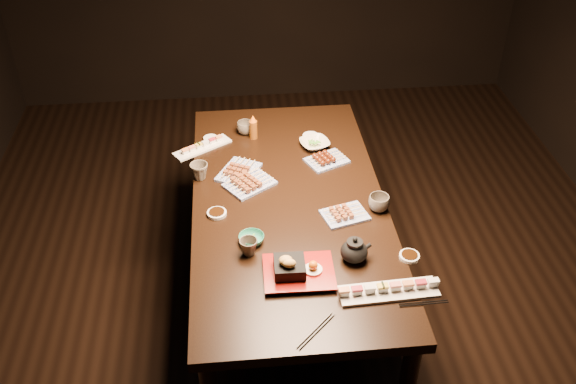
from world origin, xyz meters
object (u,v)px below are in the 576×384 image
object	(u,v)px
sushi_platter_near	(389,288)
teacup_far_left	(199,171)
condiment_bottle	(253,127)
teacup_mid_right	(379,203)
yakitori_plate_right	(345,212)
yakitori_plate_left	(238,169)
sushi_platter_far	(202,145)
teapot	(354,249)
yakitori_plate_center	(249,181)
edamame_bowl_cream	(315,144)
tempura_tray	(299,266)
edamame_bowl_green	(251,239)
teacup_far_right	(245,128)
teacup_near_left	(249,247)
dining_table	(289,261)

from	to	relation	value
sushi_platter_near	teacup_far_left	size ratio (longest dim) A/B	4.44
condiment_bottle	teacup_mid_right	bearing A→B (deg)	-51.92
yakitori_plate_right	yakitori_plate_left	xyz separation A→B (m)	(-0.47, 0.39, 0.00)
sushi_platter_far	teapot	world-z (taller)	teapot
teacup_far_left	teapot	world-z (taller)	teapot
sushi_platter_near	yakitori_plate_center	size ratio (longest dim) A/B	1.76
edamame_bowl_cream	tempura_tray	distance (m)	0.98
yakitori_plate_center	edamame_bowl_green	distance (m)	0.42
sushi_platter_near	teacup_far_left	distance (m)	1.14
yakitori_plate_left	edamame_bowl_cream	distance (m)	0.46
tempura_tray	sushi_platter_far	bearing A→B (deg)	113.09
yakitori_plate_right	teapot	size ratio (longest dim) A/B	1.46
yakitori_plate_left	teacup_mid_right	world-z (taller)	teacup_mid_right
sushi_platter_far	edamame_bowl_cream	world-z (taller)	sushi_platter_far
sushi_platter_far	yakitori_plate_right	world-z (taller)	yakitori_plate_right
edamame_bowl_green	yakitori_plate_left	bearing A→B (deg)	93.93
teapot	teacup_far_left	bearing A→B (deg)	121.22
teacup_mid_right	teacup_far_right	size ratio (longest dim) A/B	1.11
teacup_mid_right	teacup_near_left	bearing A→B (deg)	-158.48
teacup_near_left	tempura_tray	bearing A→B (deg)	-37.94
tempura_tray	yakitori_plate_right	bearing A→B (deg)	56.48
yakitori_plate_center	teacup_mid_right	bearing A→B (deg)	-58.07
yakitori_plate_right	tempura_tray	bearing A→B (deg)	-140.56
sushi_platter_far	teacup_far_right	xyz separation A→B (m)	(0.23, 0.13, 0.02)
yakitori_plate_left	tempura_tray	xyz separation A→B (m)	(0.22, -0.75, 0.02)
yakitori_plate_center	yakitori_plate_left	bearing A→B (deg)	79.64
yakitori_plate_left	sushi_platter_far	bearing A→B (deg)	64.77
dining_table	teacup_near_left	xyz separation A→B (m)	(-0.21, -0.34, 0.41)
sushi_platter_near	teacup_far_left	xyz separation A→B (m)	(-0.75, 0.86, 0.02)
edamame_bowl_green	teacup_far_right	xyz separation A→B (m)	(0.01, 0.91, 0.02)
tempura_tray	yakitori_plate_center	bearing A→B (deg)	105.97
sushi_platter_near	teacup_mid_right	world-z (taller)	teacup_mid_right
edamame_bowl_green	teacup_near_left	distance (m)	0.08
edamame_bowl_green	teacup_near_left	xyz separation A→B (m)	(-0.02, -0.07, 0.02)
yakitori_plate_center	tempura_tray	bearing A→B (deg)	-110.23
yakitori_plate_center	condiment_bottle	size ratio (longest dim) A/B	1.63
sushi_platter_near	edamame_bowl_cream	size ratio (longest dim) A/B	2.64
yakitori_plate_right	teacup_far_right	distance (m)	0.88
sushi_platter_near	sushi_platter_far	bearing A→B (deg)	120.60
sushi_platter_near	teapot	world-z (taller)	teapot
teacup_near_left	teacup_mid_right	bearing A→B (deg)	21.52
sushi_platter_far	condiment_bottle	xyz separation A→B (m)	(0.27, 0.08, 0.05)
dining_table	sushi_platter_near	size ratio (longest dim) A/B	4.56
teacup_far_left	teacup_mid_right	bearing A→B (deg)	-22.12
yakitori_plate_left	teapot	distance (m)	0.82
sushi_platter_far	teacup_far_right	distance (m)	0.27
edamame_bowl_cream	condiment_bottle	distance (m)	0.34
yakitori_plate_right	condiment_bottle	xyz separation A→B (m)	(-0.38, 0.72, 0.04)
yakitori_plate_left	teapot	size ratio (longest dim) A/B	1.63
teacup_near_left	yakitori_plate_left	bearing A→B (deg)	92.02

